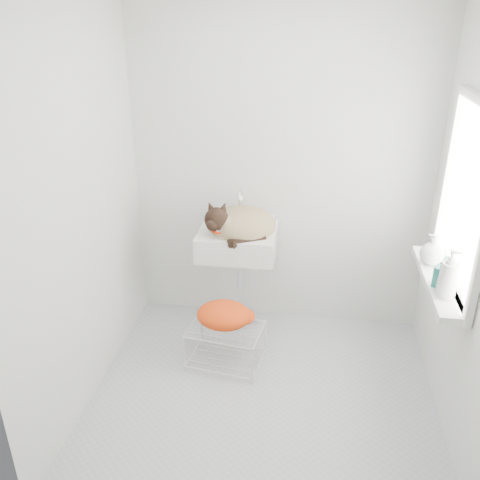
# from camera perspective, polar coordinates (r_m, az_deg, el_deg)

# --- Properties ---
(floor) EXTENTS (2.20, 2.00, 0.02)m
(floor) POSITION_cam_1_polar(r_m,az_deg,el_deg) (3.49, 2.58, -17.00)
(floor) COLOR #A6AEB2
(floor) RESTS_ON ground
(back_wall) EXTENTS (2.20, 0.02, 2.50)m
(back_wall) POSITION_cam_1_polar(r_m,az_deg,el_deg) (3.76, 4.53, 8.10)
(back_wall) COLOR silver
(back_wall) RESTS_ON ground
(right_wall) EXTENTS (0.02, 2.00, 2.50)m
(right_wall) POSITION_cam_1_polar(r_m,az_deg,el_deg) (2.94, 24.92, 0.98)
(right_wall) COLOR silver
(right_wall) RESTS_ON ground
(left_wall) EXTENTS (0.02, 2.00, 2.50)m
(left_wall) POSITION_cam_1_polar(r_m,az_deg,el_deg) (3.10, -17.63, 3.37)
(left_wall) COLOR silver
(left_wall) RESTS_ON ground
(window_glass) EXTENTS (0.01, 0.80, 1.00)m
(window_glass) POSITION_cam_1_polar(r_m,az_deg,el_deg) (3.08, 24.06, 4.18)
(window_glass) COLOR white
(window_glass) RESTS_ON right_wall
(window_frame) EXTENTS (0.04, 0.90, 1.10)m
(window_frame) POSITION_cam_1_polar(r_m,az_deg,el_deg) (3.08, 23.79, 4.21)
(window_frame) COLOR white
(window_frame) RESTS_ON right_wall
(windowsill) EXTENTS (0.16, 0.88, 0.04)m
(windowsill) POSITION_cam_1_polar(r_m,az_deg,el_deg) (3.26, 21.23, -4.28)
(windowsill) COLOR white
(windowsill) RESTS_ON right_wall
(sink) EXTENTS (0.56, 0.48, 0.22)m
(sink) POSITION_cam_1_polar(r_m,az_deg,el_deg) (3.68, -0.23, 1.17)
(sink) COLOR white
(sink) RESTS_ON back_wall
(faucet) EXTENTS (0.20, 0.14, 0.20)m
(faucet) POSITION_cam_1_polar(r_m,az_deg,el_deg) (3.79, 0.16, 4.18)
(faucet) COLOR silver
(faucet) RESTS_ON sink
(cat) EXTENTS (0.55, 0.49, 0.32)m
(cat) POSITION_cam_1_polar(r_m,az_deg,el_deg) (3.64, -0.11, 1.64)
(cat) COLOR tan
(cat) RESTS_ON sink
(wire_rack) EXTENTS (0.54, 0.41, 0.29)m
(wire_rack) POSITION_cam_1_polar(r_m,az_deg,el_deg) (3.66, -1.62, -11.63)
(wire_rack) COLOR silver
(wire_rack) RESTS_ON floor
(towel) EXTENTS (0.39, 0.28, 0.16)m
(towel) POSITION_cam_1_polar(r_m,az_deg,el_deg) (3.59, -1.83, -9.04)
(towel) COLOR #D27D00
(towel) RESTS_ON wire_rack
(bottle_a) EXTENTS (0.13, 0.13, 0.24)m
(bottle_a) POSITION_cam_1_polar(r_m,az_deg,el_deg) (3.07, 21.88, -5.85)
(bottle_a) COLOR white
(bottle_a) RESTS_ON windowsill
(bottle_b) EXTENTS (0.12, 0.12, 0.19)m
(bottle_b) POSITION_cam_1_polar(r_m,az_deg,el_deg) (3.16, 21.48, -4.86)
(bottle_b) COLOR #207B6E
(bottle_b) RESTS_ON windowsill
(bottle_c) EXTENTS (0.18, 0.18, 0.19)m
(bottle_c) POSITION_cam_1_polar(r_m,az_deg,el_deg) (3.42, 20.51, -2.44)
(bottle_c) COLOR white
(bottle_c) RESTS_ON windowsill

